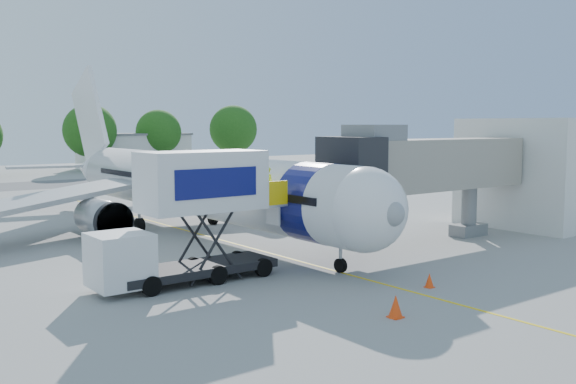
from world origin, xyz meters
TOP-DOWN VIEW (x-y plane):
  - ground at (0.00, 0.00)m, footprint 160.00×160.00m
  - guidance_line at (0.00, 0.00)m, footprint 0.15×70.00m
  - taxiway_strip at (0.00, 42.00)m, footprint 120.00×10.00m
  - aircraft at (0.00, 4.12)m, footprint 34.17×37.73m
  - jet_bridge at (7.99, -7.00)m, footprint 13.90×3.20m
  - terminal_stub at (18.50, -7.00)m, footprint 5.00×8.00m
  - catering_hiloader at (-6.27, -7.00)m, footprint 8.50×2.44m
  - ground_tug at (-0.13, -15.30)m, footprint 3.61×2.62m
  - safety_cone_a at (1.08, -13.69)m, footprint 0.37×0.37m
  - safety_cone_b at (-3.05, -15.69)m, footprint 0.50×0.50m
  - outbuilding_right at (22.00, 62.00)m, footprint 16.40×7.40m
  - tree_e at (13.81, 58.41)m, footprint 7.47×7.47m
  - tree_f at (25.29, 60.36)m, footprint 6.99×6.99m
  - tree_g at (36.55, 56.64)m, footprint 7.60×7.60m

SIDE VIEW (x-z plane):
  - ground at x=0.00m, z-range 0.00..0.00m
  - taxiway_strip at x=0.00m, z-range 0.00..0.01m
  - guidance_line at x=0.00m, z-range 0.00..0.01m
  - safety_cone_a at x=1.08m, z-range -0.01..0.58m
  - safety_cone_b at x=-3.05m, z-range -0.02..0.78m
  - ground_tug at x=-0.13m, z-range 0.03..1.33m
  - outbuilding_right at x=22.00m, z-range 0.01..5.31m
  - catering_hiloader at x=-6.27m, z-range 0.01..5.51m
  - aircraft at x=0.00m, z-range -2.73..8.62m
  - terminal_stub at x=18.50m, z-range 0.00..7.00m
  - jet_bridge at x=7.99m, z-range 1.04..7.64m
  - tree_f at x=25.29m, z-range 0.95..9.86m
  - tree_e at x=13.81m, z-range 1.02..10.53m
  - tree_g at x=36.55m, z-range 1.04..10.73m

